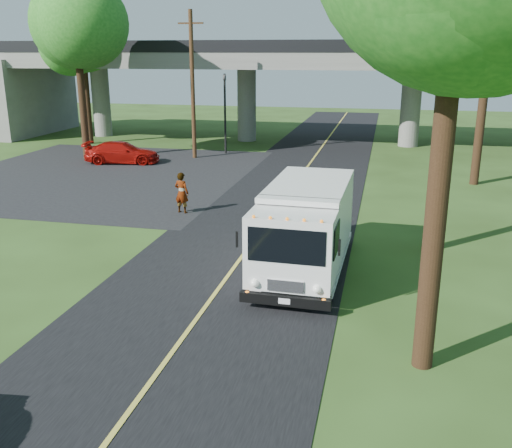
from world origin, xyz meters
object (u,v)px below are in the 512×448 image
(traffic_signal, at_px, (225,105))
(pedestrian, at_px, (182,193))
(utility_pole, at_px, (193,85))
(red_sedan, at_px, (122,153))
(tree_right_far, at_px, (498,13))
(tree_left_lot, at_px, (78,28))
(tree_left_far, at_px, (83,38))
(step_van, at_px, (306,226))

(traffic_signal, distance_m, pedestrian, 14.90)
(utility_pole, distance_m, red_sedan, 6.06)
(tree_right_far, bearing_deg, tree_left_lot, 175.03)
(pedestrian, bearing_deg, traffic_signal, -68.47)
(traffic_signal, relative_size, tree_right_far, 0.47)
(red_sedan, distance_m, pedestrian, 12.35)
(traffic_signal, height_order, tree_right_far, tree_right_far)
(pedestrian, bearing_deg, tree_left_far, -38.66)
(traffic_signal, bearing_deg, tree_right_far, -22.07)
(tree_right_far, relative_size, pedestrian, 6.27)
(utility_pole, xyz_separation_m, tree_left_far, (-9.29, 3.84, 2.86))
(tree_left_far, xyz_separation_m, pedestrian, (12.99, -16.39, -6.57))
(red_sedan, bearing_deg, utility_pole, -65.04)
(traffic_signal, height_order, tree_left_lot, tree_left_lot)
(tree_right_far, bearing_deg, tree_left_far, 162.90)
(pedestrian, bearing_deg, tree_right_far, -134.23)
(tree_left_far, relative_size, red_sedan, 2.20)
(tree_left_far, bearing_deg, utility_pole, -22.43)
(step_van, bearing_deg, tree_left_far, 132.32)
(tree_left_lot, height_order, red_sedan, tree_left_lot)
(tree_right_far, height_order, step_van, tree_right_far)
(utility_pole, height_order, tree_left_lot, tree_left_lot)
(traffic_signal, bearing_deg, step_van, -67.72)
(traffic_signal, xyz_separation_m, tree_right_far, (15.21, -6.16, 5.10))
(tree_left_far, height_order, step_van, tree_left_far)
(tree_left_lot, relative_size, pedestrian, 5.99)
(red_sedan, bearing_deg, step_van, -149.64)
(step_van, height_order, pedestrian, step_van)
(tree_left_far, bearing_deg, tree_right_far, -17.10)
(tree_left_lot, relative_size, red_sedan, 2.34)
(tree_left_lot, xyz_separation_m, tree_left_far, (-3.00, 6.00, -0.45))
(step_van, xyz_separation_m, red_sedan, (-13.43, 15.33, -0.81))
(utility_pole, relative_size, tree_left_lot, 0.86)
(tree_left_lot, bearing_deg, step_van, -44.75)
(tree_left_lot, xyz_separation_m, red_sedan, (2.57, -0.53, -7.25))
(tree_right_far, distance_m, tree_left_lot, 23.09)
(tree_left_far, distance_m, red_sedan, 10.95)
(tree_left_far, relative_size, step_van, 1.53)
(utility_pole, xyz_separation_m, tree_right_far, (16.71, -4.16, 3.71))
(step_van, bearing_deg, red_sedan, 132.54)
(red_sedan, relative_size, pedestrian, 2.56)
(utility_pole, distance_m, step_van, 20.70)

